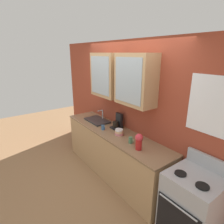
% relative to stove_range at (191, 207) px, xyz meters
% --- Properties ---
extents(ground_plane, '(10.00, 10.00, 0.00)m').
position_rel_stove_range_xyz_m(ground_plane, '(-1.66, 0.00, -0.46)').
color(ground_plane, '#936B47').
extents(back_wall_unit, '(4.82, 0.43, 2.53)m').
position_rel_stove_range_xyz_m(back_wall_unit, '(-1.65, 0.30, 0.95)').
color(back_wall_unit, '#993D28').
rests_on(back_wall_unit, ground_plane).
extents(counter, '(2.59, 0.61, 0.91)m').
position_rel_stove_range_xyz_m(counter, '(-1.66, 0.00, -0.01)').
color(counter, tan).
rests_on(counter, ground_plane).
extents(stove_range, '(0.61, 0.63, 1.09)m').
position_rel_stove_range_xyz_m(stove_range, '(0.00, 0.00, 0.00)').
color(stove_range, '#ADAFB5').
rests_on(stove_range, ground_plane).
extents(sink_faucet, '(0.56, 0.34, 0.23)m').
position_rel_stove_range_xyz_m(sink_faucet, '(-2.28, 0.04, 0.47)').
color(sink_faucet, '#2D2D30').
rests_on(sink_faucet, counter).
extents(bowl_stack, '(0.16, 0.16, 0.10)m').
position_rel_stove_range_xyz_m(bowl_stack, '(-1.47, -0.01, 0.50)').
color(bowl_stack, '#D87F84').
rests_on(bowl_stack, counter).
extents(vase, '(0.12, 0.12, 0.26)m').
position_rel_stove_range_xyz_m(vase, '(-0.87, -0.10, 0.59)').
color(vase, '#B21E1E').
rests_on(vase, counter).
extents(cup_near_sink, '(0.10, 0.07, 0.09)m').
position_rel_stove_range_xyz_m(cup_near_sink, '(-1.82, -0.12, 0.49)').
color(cup_near_sink, '#38608C').
rests_on(cup_near_sink, counter).
extents(cup_near_bowls, '(0.10, 0.07, 0.10)m').
position_rel_stove_range_xyz_m(cup_near_bowls, '(-1.10, -0.06, 0.50)').
color(cup_near_bowls, '#4C7F59').
rests_on(cup_near_bowls, counter).
extents(coffee_maker, '(0.17, 0.20, 0.29)m').
position_rel_stove_range_xyz_m(coffee_maker, '(-1.73, 0.16, 0.56)').
color(coffee_maker, black).
rests_on(coffee_maker, counter).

